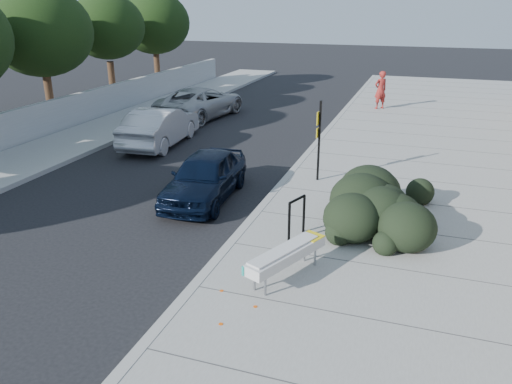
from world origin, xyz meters
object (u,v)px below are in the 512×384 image
Objects in this scene: sign_post at (319,136)px; pedestrian at (381,90)px; sedan_navy at (205,176)px; bike_rack at (297,213)px; wagon_silver at (160,126)px; bench at (286,255)px; suv_silver at (201,102)px.

pedestrian is at bearing 94.80° from sign_post.
pedestrian is (0.70, 12.13, -0.46)m from sign_post.
bike_rack is at bearing -34.46° from sedan_navy.
sedan_navy is at bearing 125.85° from wagon_silver.
wagon_silver is 2.38× the size of pedestrian.
bike_rack is (-0.28, 1.92, 0.09)m from bench.
bike_rack is at bearing 121.91° from bench.
sedan_navy is 11.17m from suv_silver.
bike_rack is 3.74m from sedan_navy.
suv_silver is at bearing -87.78° from wagon_silver.
wagon_silver is at bearing 157.72° from bike_rack.
sign_post is at bearing 34.59° from sedan_navy.
suv_silver is at bearing 142.32° from sign_post.
suv_silver reaches higher than sedan_navy.
bike_rack is 4.27m from sign_post.
bench is 18.22m from pedestrian.
sign_post is 12.15m from pedestrian.
pedestrian is (0.30, 16.29, 0.38)m from bike_rack.
pedestrian is (3.53, 14.41, 0.43)m from sedan_navy.
bench is at bearing 50.14° from pedestrian.
suv_silver is at bearing -12.34° from pedestrian.
sedan_navy is 14.84m from pedestrian.
sign_post is 1.29× the size of pedestrian.
sign_post is at bearing 155.21° from wagon_silver.
suv_silver is at bearing 144.43° from bench.
bike_rack is 0.21× the size of wagon_silver.
sign_post is 0.54× the size of wagon_silver.
sedan_navy is at bearing 36.44° from pedestrian.
sedan_navy is 6.37m from wagon_silver.
bike_rack is 16.30m from pedestrian.
sign_post reaches higher than sedan_navy.
sign_post is at bearing 46.92° from pedestrian.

